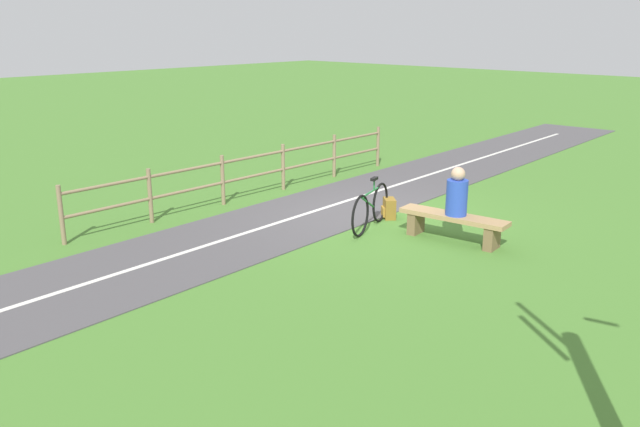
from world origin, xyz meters
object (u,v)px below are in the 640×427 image
bench (453,222)px  bicycle (371,208)px  person_seated (457,194)px  backpack (389,209)px

bench → bicycle: bicycle is taller
person_seated → backpack: (1.67, -0.36, -0.64)m
person_seated → bicycle: bearing=9.7°
bicycle → backpack: size_ratio=4.28×
bench → bicycle: bearing=10.0°
bicycle → backpack: (0.16, -0.77, -0.20)m
bench → bicycle: (1.47, 0.41, 0.06)m
person_seated → backpack: size_ratio=2.12×
backpack → person_seated: bearing=167.9°
person_seated → backpack: 1.83m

